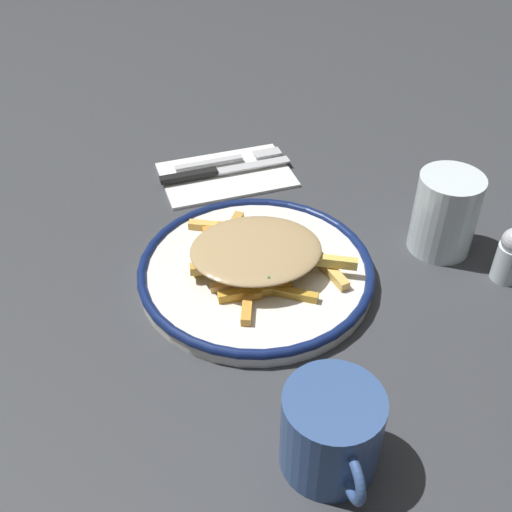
# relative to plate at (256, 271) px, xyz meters

# --- Properties ---
(ground_plane) EXTENTS (2.60, 2.60, 0.00)m
(ground_plane) POSITION_rel_plate_xyz_m (0.00, 0.00, -0.01)
(ground_plane) COLOR #35383C
(plate) EXTENTS (0.30, 0.30, 0.02)m
(plate) POSITION_rel_plate_xyz_m (0.00, 0.00, 0.00)
(plate) COLOR white
(plate) RESTS_ON ground_plane
(fries_heap) EXTENTS (0.21, 0.20, 0.04)m
(fries_heap) POSITION_rel_plate_xyz_m (-0.00, 0.00, 0.03)
(fries_heap) COLOR gold
(fries_heap) RESTS_ON plate
(napkin) EXTENTS (0.14, 0.21, 0.01)m
(napkin) POSITION_rel_plate_xyz_m (-0.25, 0.02, -0.01)
(napkin) COLOR white
(napkin) RESTS_ON ground_plane
(fork) EXTENTS (0.03, 0.18, 0.01)m
(fork) POSITION_rel_plate_xyz_m (-0.27, 0.03, -0.00)
(fork) COLOR silver
(fork) RESTS_ON napkin
(knife) EXTENTS (0.03, 0.21, 0.01)m
(knife) POSITION_rel_plate_xyz_m (-0.24, -0.00, 0.00)
(knife) COLOR black
(knife) RESTS_ON napkin
(water_glass) EXTENTS (0.08, 0.08, 0.11)m
(water_glass) POSITION_rel_plate_xyz_m (-0.00, 0.26, 0.04)
(water_glass) COLOR silver
(water_glass) RESTS_ON ground_plane
(coffee_mug) EXTENTS (0.12, 0.09, 0.09)m
(coffee_mug) POSITION_rel_plate_xyz_m (0.27, 0.00, 0.03)
(coffee_mug) COLOR #34528B
(coffee_mug) RESTS_ON ground_plane
(salt_shaker) EXTENTS (0.04, 0.04, 0.08)m
(salt_shaker) POSITION_rel_plate_xyz_m (0.08, 0.31, 0.03)
(salt_shaker) COLOR silver
(salt_shaker) RESTS_ON ground_plane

